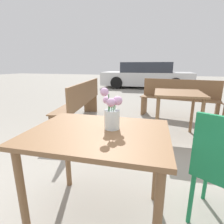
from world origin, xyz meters
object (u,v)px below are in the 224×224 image
at_px(bench_far, 82,100).
at_px(flower_vase, 112,115).
at_px(table_front, 98,145).
at_px(bench_near, 179,97).
at_px(parked_car, 146,76).
at_px(table_back, 178,100).

bearing_deg(bench_far, flower_vase, -58.33).
height_order(table_front, flower_vase, flower_vase).
distance_m(flower_vase, bench_near, 3.15).
xyz_separation_m(flower_vase, bench_near, (0.65, 3.06, -0.37)).
height_order(bench_far, parked_car, parked_car).
bearing_deg(table_front, flower_vase, 39.88).
relative_size(bench_near, bench_far, 0.84).
distance_m(bench_far, table_back, 1.79).
distance_m(bench_near, table_back, 1.32).
height_order(table_front, bench_far, bench_far).
bearing_deg(parked_car, bench_far, -95.04).
bearing_deg(bench_far, bench_near, 29.55).
xyz_separation_m(bench_near, parked_car, (-1.31, 5.33, 0.16)).
relative_size(bench_far, table_back, 2.51).
height_order(flower_vase, table_back, flower_vase).
bearing_deg(parked_car, bench_near, -76.16).
xyz_separation_m(table_front, flower_vase, (0.08, 0.07, 0.21)).
bearing_deg(flower_vase, parked_car, 94.55).
xyz_separation_m(table_front, parked_car, (-0.59, 8.45, 0.00)).
bearing_deg(table_back, bench_near, 85.30).
bearing_deg(table_front, parked_car, 93.97).
relative_size(flower_vase, table_back, 0.36).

